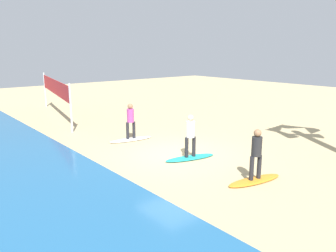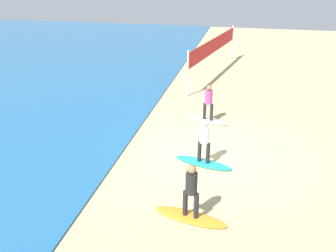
{
  "view_description": "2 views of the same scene",
  "coord_description": "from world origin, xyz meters",
  "px_view_note": "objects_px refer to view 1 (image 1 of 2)",
  "views": [
    {
      "loc": [
        -9.73,
        8.38,
        4.13
      ],
      "look_at": [
        0.05,
        0.34,
        1.22
      ],
      "focal_mm": 35.62,
      "sensor_mm": 36.0,
      "label": 1
    },
    {
      "loc": [
        -11.38,
        -1.19,
        6.42
      ],
      "look_at": [
        0.06,
        1.38,
        0.97
      ],
      "focal_mm": 36.81,
      "sensor_mm": 36.0,
      "label": 2
    }
  ],
  "objects_px": {
    "surfboard_white": "(131,139)",
    "volleyball_net": "(55,89)",
    "surfer_teal": "(190,133)",
    "surfboard_teal": "(190,158)",
    "surfboard_orange": "(255,180)",
    "surfer_orange": "(256,151)",
    "surfer_white": "(130,119)"
  },
  "relations": [
    {
      "from": "surfboard_white",
      "to": "volleyball_net",
      "type": "xyz_separation_m",
      "value": [
        7.58,
        0.56,
        1.74
      ]
    },
    {
      "from": "surfer_teal",
      "to": "volleyball_net",
      "type": "bearing_deg",
      "value": 4.27
    },
    {
      "from": "surfboard_teal",
      "to": "surfer_teal",
      "type": "distance_m",
      "value": 0.99
    },
    {
      "from": "surfboard_teal",
      "to": "volleyball_net",
      "type": "bearing_deg",
      "value": -72.45
    },
    {
      "from": "volleyball_net",
      "to": "surfboard_teal",
      "type": "bearing_deg",
      "value": -175.73
    },
    {
      "from": "surfboard_teal",
      "to": "surfboard_orange",
      "type": "bearing_deg",
      "value": 103.73
    },
    {
      "from": "surfboard_teal",
      "to": "surfboard_white",
      "type": "relative_size",
      "value": 1.0
    },
    {
      "from": "surfer_teal",
      "to": "volleyball_net",
      "type": "distance_m",
      "value": 11.36
    },
    {
      "from": "surfer_teal",
      "to": "surfer_orange",
      "type": "bearing_deg",
      "value": -179.55
    },
    {
      "from": "surfer_orange",
      "to": "surfboard_teal",
      "type": "xyz_separation_m",
      "value": [
        3.0,
        0.02,
        -0.99
      ]
    },
    {
      "from": "surfer_orange",
      "to": "volleyball_net",
      "type": "xyz_separation_m",
      "value": [
        14.3,
        0.87,
        0.75
      ]
    },
    {
      "from": "volleyball_net",
      "to": "surfer_teal",
      "type": "bearing_deg",
      "value": -175.73
    },
    {
      "from": "surfboard_teal",
      "to": "volleyball_net",
      "type": "relative_size",
      "value": 0.24
    },
    {
      "from": "surfboard_white",
      "to": "surfboard_orange",
      "type": "bearing_deg",
      "value": 101.38
    },
    {
      "from": "surfer_orange",
      "to": "surfer_teal",
      "type": "xyz_separation_m",
      "value": [
        3.0,
        0.02,
        0.0
      ]
    },
    {
      "from": "surfboard_teal",
      "to": "surfer_white",
      "type": "distance_m",
      "value": 3.87
    },
    {
      "from": "surfer_teal",
      "to": "surfboard_white",
      "type": "height_order",
      "value": "surfer_teal"
    },
    {
      "from": "surfer_orange",
      "to": "surfer_teal",
      "type": "bearing_deg",
      "value": 0.45
    },
    {
      "from": "surfer_orange",
      "to": "surfer_white",
      "type": "xyz_separation_m",
      "value": [
        6.72,
        0.3,
        0.0
      ]
    },
    {
      "from": "surfer_white",
      "to": "volleyball_net",
      "type": "distance_m",
      "value": 7.63
    },
    {
      "from": "surfboard_white",
      "to": "surfer_white",
      "type": "bearing_deg",
      "value": 91.67
    },
    {
      "from": "surfer_teal",
      "to": "surfboard_white",
      "type": "relative_size",
      "value": 0.78
    },
    {
      "from": "surfboard_orange",
      "to": "surfer_white",
      "type": "bearing_deg",
      "value": -77.62
    },
    {
      "from": "surfer_teal",
      "to": "surfer_white",
      "type": "xyz_separation_m",
      "value": [
        3.73,
        0.28,
        0.0
      ]
    },
    {
      "from": "surfboard_white",
      "to": "surfer_teal",
      "type": "bearing_deg",
      "value": 103.09
    },
    {
      "from": "surfer_orange",
      "to": "volleyball_net",
      "type": "bearing_deg",
      "value": 3.47
    },
    {
      "from": "surfboard_orange",
      "to": "volleyball_net",
      "type": "distance_m",
      "value": 14.43
    },
    {
      "from": "surfboard_teal",
      "to": "volleyball_net",
      "type": "xyz_separation_m",
      "value": [
        11.3,
        0.84,
        1.74
      ]
    },
    {
      "from": "volleyball_net",
      "to": "surfboard_orange",
      "type": "bearing_deg",
      "value": -176.53
    },
    {
      "from": "surfer_white",
      "to": "volleyball_net",
      "type": "xyz_separation_m",
      "value": [
        7.58,
        0.56,
        0.75
      ]
    },
    {
      "from": "surfer_teal",
      "to": "volleyball_net",
      "type": "height_order",
      "value": "volleyball_net"
    },
    {
      "from": "surfer_orange",
      "to": "surfer_white",
      "type": "distance_m",
      "value": 6.73
    }
  ]
}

